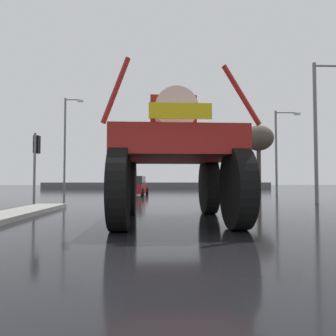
{
  "coord_description": "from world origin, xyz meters",
  "views": [
    {
      "loc": [
        0.11,
        -4.03,
        1.16
      ],
      "look_at": [
        0.47,
        6.89,
        1.61
      ],
      "focal_mm": 32.73,
      "sensor_mm": 36.0,
      "label": 1
    }
  ],
  "objects_px": {
    "traffic_signal_far_right": "(116,165)",
    "streetlight_near_right": "(318,124)",
    "bare_tree_right": "(258,139)",
    "sedan_ahead": "(134,186)",
    "oversize_sprayer": "(173,155)",
    "streetlight_far_right": "(278,147)",
    "traffic_signal_far_left": "(201,162)",
    "traffic_signal_near_right": "(243,145)",
    "streetlight_far_left": "(66,141)",
    "traffic_signal_near_left": "(36,153)"
  },
  "relations": [
    {
      "from": "traffic_signal_far_right",
      "to": "streetlight_near_right",
      "type": "height_order",
      "value": "streetlight_near_right"
    },
    {
      "from": "traffic_signal_near_left",
      "to": "bare_tree_right",
      "type": "bearing_deg",
      "value": 43.34
    },
    {
      "from": "traffic_signal_far_left",
      "to": "streetlight_far_left",
      "type": "relative_size",
      "value": 0.48
    },
    {
      "from": "traffic_signal_near_left",
      "to": "traffic_signal_far_right",
      "type": "bearing_deg",
      "value": 83.7
    },
    {
      "from": "oversize_sprayer",
      "to": "traffic_signal_far_left",
      "type": "distance_m",
      "value": 21.16
    },
    {
      "from": "streetlight_near_right",
      "to": "sedan_ahead",
      "type": "bearing_deg",
      "value": 139.2
    },
    {
      "from": "streetlight_near_right",
      "to": "streetlight_far_right",
      "type": "distance_m",
      "value": 10.13
    },
    {
      "from": "traffic_signal_near_right",
      "to": "streetlight_far_right",
      "type": "height_order",
      "value": "streetlight_far_right"
    },
    {
      "from": "traffic_signal_far_right",
      "to": "streetlight_near_right",
      "type": "distance_m",
      "value": 18.89
    },
    {
      "from": "oversize_sprayer",
      "to": "streetlight_near_right",
      "type": "distance_m",
      "value": 10.54
    },
    {
      "from": "traffic_signal_far_left",
      "to": "sedan_ahead",
      "type": "bearing_deg",
      "value": -138.93
    },
    {
      "from": "traffic_signal_far_left",
      "to": "bare_tree_right",
      "type": "distance_m",
      "value": 5.93
    },
    {
      "from": "traffic_signal_near_right",
      "to": "streetlight_near_right",
      "type": "xyz_separation_m",
      "value": [
        4.25,
        1.0,
        1.26
      ]
    },
    {
      "from": "bare_tree_right",
      "to": "sedan_ahead",
      "type": "bearing_deg",
      "value": -157.68
    },
    {
      "from": "traffic_signal_near_right",
      "to": "streetlight_far_right",
      "type": "relative_size",
      "value": 0.55
    },
    {
      "from": "streetlight_near_right",
      "to": "traffic_signal_far_right",
      "type": "bearing_deg",
      "value": 131.22
    },
    {
      "from": "traffic_signal_far_right",
      "to": "bare_tree_right",
      "type": "relative_size",
      "value": 0.57
    },
    {
      "from": "traffic_signal_near_left",
      "to": "traffic_signal_near_right",
      "type": "bearing_deg",
      "value": -0.05
    },
    {
      "from": "oversize_sprayer",
      "to": "streetlight_far_right",
      "type": "height_order",
      "value": "streetlight_far_right"
    },
    {
      "from": "streetlight_far_right",
      "to": "sedan_ahead",
      "type": "bearing_deg",
      "value": -174.71
    },
    {
      "from": "traffic_signal_near_right",
      "to": "traffic_signal_far_left",
      "type": "distance_m",
      "value": 15.16
    },
    {
      "from": "oversize_sprayer",
      "to": "traffic_signal_near_left",
      "type": "xyz_separation_m",
      "value": [
        -6.18,
        5.63,
        0.55
      ]
    },
    {
      "from": "traffic_signal_far_left",
      "to": "traffic_signal_far_right",
      "type": "xyz_separation_m",
      "value": [
        -8.29,
        0.01,
        -0.32
      ]
    },
    {
      "from": "streetlight_near_right",
      "to": "traffic_signal_near_right",
      "type": "bearing_deg",
      "value": -166.76
    },
    {
      "from": "traffic_signal_far_left",
      "to": "traffic_signal_near_right",
      "type": "bearing_deg",
      "value": -90.49
    },
    {
      "from": "streetlight_far_left",
      "to": "traffic_signal_far_left",
      "type": "bearing_deg",
      "value": 8.32
    },
    {
      "from": "oversize_sprayer",
      "to": "streetlight_far_right",
      "type": "relative_size",
      "value": 0.78
    },
    {
      "from": "traffic_signal_near_right",
      "to": "streetlight_near_right",
      "type": "height_order",
      "value": "streetlight_near_right"
    },
    {
      "from": "sedan_ahead",
      "to": "streetlight_far_right",
      "type": "relative_size",
      "value": 0.6
    },
    {
      "from": "traffic_signal_far_left",
      "to": "traffic_signal_near_left",
      "type": "bearing_deg",
      "value": -123.33
    },
    {
      "from": "bare_tree_right",
      "to": "streetlight_near_right",
      "type": "bearing_deg",
      "value": -95.77
    },
    {
      "from": "traffic_signal_near_right",
      "to": "traffic_signal_far_right",
      "type": "height_order",
      "value": "traffic_signal_near_right"
    },
    {
      "from": "traffic_signal_far_right",
      "to": "streetlight_far_left",
      "type": "distance_m",
      "value": 5.09
    },
    {
      "from": "traffic_signal_far_right",
      "to": "streetlight_far_left",
      "type": "xyz_separation_m",
      "value": [
        -4.27,
        -1.84,
        2.07
      ]
    },
    {
      "from": "sedan_ahead",
      "to": "traffic_signal_near_right",
      "type": "xyz_separation_m",
      "value": [
        5.98,
        -9.83,
        2.14
      ]
    },
    {
      "from": "sedan_ahead",
      "to": "streetlight_near_right",
      "type": "distance_m",
      "value": 13.94
    },
    {
      "from": "traffic_signal_near_right",
      "to": "streetlight_near_right",
      "type": "bearing_deg",
      "value": 13.24
    },
    {
      "from": "traffic_signal_far_left",
      "to": "bare_tree_right",
      "type": "bearing_deg",
      "value": -5.84
    },
    {
      "from": "sedan_ahead",
      "to": "streetlight_far_left",
      "type": "xyz_separation_m",
      "value": [
        -6.45,
        3.49,
        4.06
      ]
    },
    {
      "from": "sedan_ahead",
      "to": "bare_tree_right",
      "type": "xyz_separation_m",
      "value": [
        11.61,
        4.77,
        4.46
      ]
    },
    {
      "from": "oversize_sprayer",
      "to": "traffic_signal_near_right",
      "type": "bearing_deg",
      "value": -34.55
    },
    {
      "from": "sedan_ahead",
      "to": "streetlight_far_left",
      "type": "height_order",
      "value": "streetlight_far_left"
    },
    {
      "from": "streetlight_far_left",
      "to": "streetlight_far_right",
      "type": "xyz_separation_m",
      "value": [
        18.54,
        -2.37,
        -0.75
      ]
    },
    {
      "from": "sedan_ahead",
      "to": "traffic_signal_near_right",
      "type": "distance_m",
      "value": 11.71
    },
    {
      "from": "sedan_ahead",
      "to": "traffic_signal_far_right",
      "type": "xyz_separation_m",
      "value": [
        -2.18,
        5.33,
        1.99
      ]
    },
    {
      "from": "traffic_signal_far_left",
      "to": "bare_tree_right",
      "type": "relative_size",
      "value": 0.64
    },
    {
      "from": "sedan_ahead",
      "to": "traffic_signal_near_right",
      "type": "relative_size",
      "value": 1.08
    },
    {
      "from": "traffic_signal_near_left",
      "to": "streetlight_near_right",
      "type": "height_order",
      "value": "streetlight_near_right"
    },
    {
      "from": "streetlight_far_right",
      "to": "streetlight_near_right",
      "type": "bearing_deg",
      "value": -100.56
    },
    {
      "from": "traffic_signal_far_left",
      "to": "bare_tree_right",
      "type": "height_order",
      "value": "bare_tree_right"
    }
  ]
}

